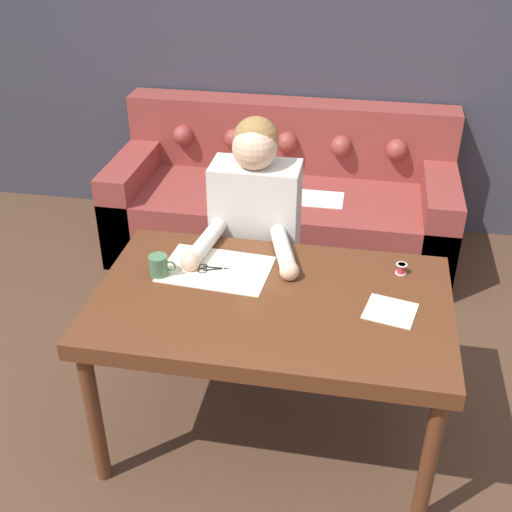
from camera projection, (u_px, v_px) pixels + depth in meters
The scene contains 10 objects.
ground_plane at pixel (278, 457), 2.72m from camera, with size 16.00×16.00×0.00m, color #4C3323.
wall_back at pixel (337, 29), 3.89m from camera, with size 8.00×0.06×2.60m.
dining_table at pixel (271, 312), 2.51m from camera, with size 1.38×0.84×0.73m.
couch at pixel (283, 203), 4.08m from camera, with size 2.09×0.89×0.88m.
person at pixel (255, 244), 3.02m from camera, with size 0.49×0.62×1.23m.
pattern_paper_main at pixel (216, 269), 2.64m from camera, with size 0.46×0.34×0.00m.
pattern_paper_offcut at pixel (390, 311), 2.39m from camera, with size 0.22×0.21×0.00m.
scissors at pixel (216, 269), 2.64m from camera, with size 0.24×0.10×0.01m.
mug at pixel (159, 266), 2.58m from camera, with size 0.11×0.08×0.09m.
thread_spool at pixel (401, 269), 2.60m from camera, with size 0.04×0.04×0.05m.
Camera 1 is at (0.25, -1.86, 2.15)m, focal length 45.00 mm.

